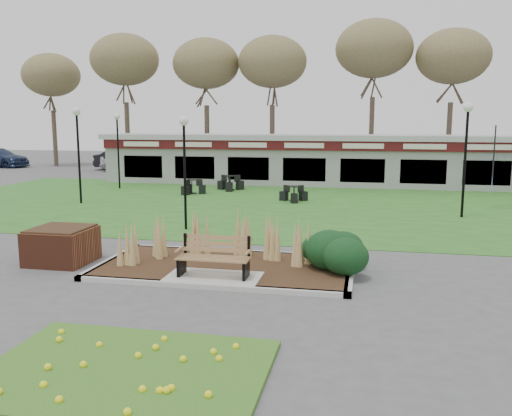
% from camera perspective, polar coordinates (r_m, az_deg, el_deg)
% --- Properties ---
extents(ground, '(100.00, 100.00, 0.00)m').
position_cam_1_polar(ground, '(12.66, -4.67, -7.92)').
color(ground, '#515154').
rests_on(ground, ground).
extents(lawn, '(34.00, 16.00, 0.02)m').
position_cam_1_polar(lawn, '(24.14, 3.29, 0.35)').
color(lawn, '#2A6921').
rests_on(lawn, ground).
extents(flower_bed, '(4.20, 3.00, 0.16)m').
position_cam_1_polar(flower_bed, '(8.61, -13.59, -16.16)').
color(flower_bed, '#355F1B').
rests_on(flower_bed, ground).
extents(planting_bed, '(6.75, 3.40, 1.27)m').
position_cam_1_polar(planting_bed, '(13.56, 2.11, -5.13)').
color(planting_bed, '#372516').
rests_on(planting_bed, ground).
extents(park_bench, '(1.70, 0.66, 0.93)m').
position_cam_1_polar(park_bench, '(12.73, -4.39, -5.07)').
color(park_bench, '#9E7447').
rests_on(park_bench, ground).
extents(brick_planter, '(1.50, 1.50, 0.95)m').
position_cam_1_polar(brick_planter, '(15.19, -19.79, -3.69)').
color(brick_planter, brown).
rests_on(brick_planter, ground).
extents(food_pavilion, '(24.60, 3.40, 2.90)m').
position_cam_1_polar(food_pavilion, '(31.84, 5.39, 5.13)').
color(food_pavilion, gray).
rests_on(food_pavilion, ground).
extents(tree_backdrop, '(47.24, 5.24, 10.36)m').
position_cam_1_polar(tree_backdrop, '(40.03, 6.85, 15.81)').
color(tree_backdrop, '#47382B').
rests_on(tree_backdrop, ground).
extents(lamp_post_mid_left, '(0.36, 0.36, 4.28)m').
position_cam_1_polar(lamp_post_mid_left, '(25.49, -18.27, 7.41)').
color(lamp_post_mid_left, black).
rests_on(lamp_post_mid_left, ground).
extents(lamp_post_mid_right, '(0.32, 0.32, 3.86)m').
position_cam_1_polar(lamp_post_mid_right, '(18.45, -7.56, 6.32)').
color(lamp_post_mid_right, black).
rests_on(lamp_post_mid_right, ground).
extents(lamp_post_far_right, '(0.36, 0.36, 4.39)m').
position_cam_1_polar(lamp_post_far_right, '(22.12, 21.29, 7.23)').
color(lamp_post_far_right, black).
rests_on(lamp_post_far_right, ground).
extents(lamp_post_far_left, '(0.34, 0.34, 4.11)m').
position_cam_1_polar(lamp_post_far_left, '(30.53, -14.37, 7.56)').
color(lamp_post_far_left, black).
rests_on(lamp_post_far_left, ground).
extents(bistro_set_a, '(1.32, 1.25, 0.71)m').
position_cam_1_polar(bistro_set_a, '(25.05, 3.99, 1.24)').
color(bistro_set_a, black).
rests_on(bistro_set_a, ground).
extents(bistro_set_b, '(1.29, 1.34, 0.73)m').
position_cam_1_polar(bistro_set_b, '(27.79, -6.76, 2.00)').
color(bistro_set_b, black).
rests_on(bistro_set_b, ground).
extents(bistro_set_c, '(1.45, 1.36, 0.78)m').
position_cam_1_polar(bistro_set_c, '(29.07, -2.72, 2.40)').
color(bistro_set_c, black).
rests_on(bistro_set_c, ground).
extents(patio_umbrella, '(2.46, 2.48, 2.41)m').
position_cam_1_polar(patio_umbrella, '(25.27, 23.65, 3.47)').
color(patio_umbrella, black).
rests_on(patio_umbrella, ground).
extents(car_silver, '(4.68, 2.43, 1.52)m').
position_cam_1_polar(car_silver, '(40.74, -13.08, 4.81)').
color(car_silver, '#B5B5BA').
rests_on(car_silver, ground).
extents(car_black, '(5.10, 2.61, 1.60)m').
position_cam_1_polar(car_black, '(42.53, -13.36, 5.03)').
color(car_black, black).
rests_on(car_black, ground).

